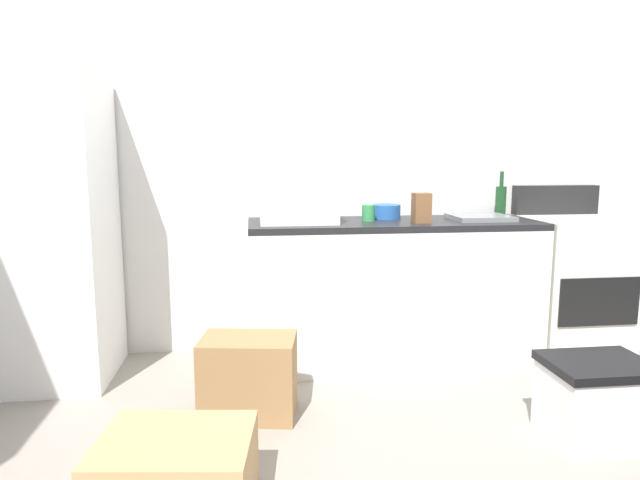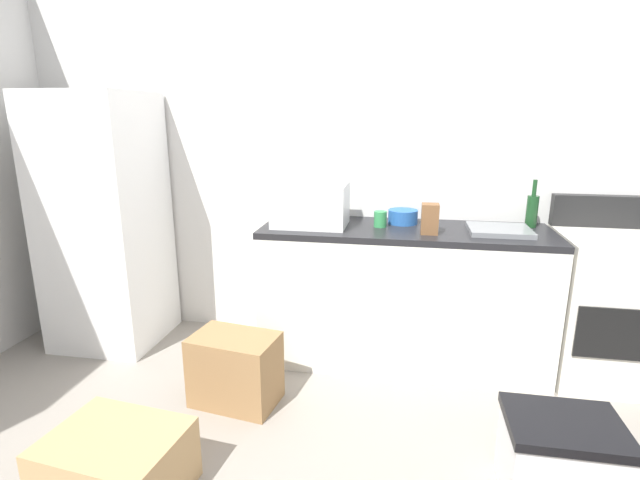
% 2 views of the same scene
% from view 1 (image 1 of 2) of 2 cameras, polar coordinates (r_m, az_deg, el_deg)
% --- Properties ---
extents(ground_plane, '(6.00, 6.00, 0.00)m').
position_cam_1_polar(ground_plane, '(2.54, 7.47, -22.01)').
color(ground_plane, gray).
extents(wall_back, '(5.00, 0.10, 2.60)m').
position_cam_1_polar(wall_back, '(3.71, 1.84, 8.72)').
color(wall_back, silver).
rests_on(wall_back, ground_plane).
extents(kitchen_counter, '(1.80, 0.60, 0.90)m').
position_cam_1_polar(kitchen_counter, '(3.53, 7.49, -5.27)').
color(kitchen_counter, silver).
rests_on(kitchen_counter, ground_plane).
extents(refrigerator, '(0.68, 0.66, 1.74)m').
position_cam_1_polar(refrigerator, '(3.50, -26.68, 0.75)').
color(refrigerator, white).
rests_on(refrigerator, ground_plane).
extents(stove_oven, '(0.60, 0.61, 1.10)m').
position_cam_1_polar(stove_oven, '(4.01, 24.67, -4.09)').
color(stove_oven, silver).
rests_on(stove_oven, ground_plane).
extents(microwave, '(0.46, 0.34, 0.27)m').
position_cam_1_polar(microwave, '(3.31, -2.29, 4.14)').
color(microwave, white).
rests_on(microwave, kitchen_counter).
extents(sink_basin, '(0.36, 0.32, 0.03)m').
position_cam_1_polar(sink_basin, '(3.61, 16.34, 2.27)').
color(sink_basin, slate).
rests_on(sink_basin, kitchen_counter).
extents(wine_bottle, '(0.07, 0.07, 0.30)m').
position_cam_1_polar(wine_bottle, '(3.87, 18.31, 3.98)').
color(wine_bottle, '#193F1E').
rests_on(wine_bottle, kitchen_counter).
extents(coffee_mug, '(0.08, 0.08, 0.10)m').
position_cam_1_polar(coffee_mug, '(3.41, 5.07, 2.82)').
color(coffee_mug, '#338C4C').
rests_on(coffee_mug, kitchen_counter).
extents(knife_block, '(0.10, 0.10, 0.18)m').
position_cam_1_polar(knife_block, '(3.36, 10.52, 3.31)').
color(knife_block, brown).
rests_on(knife_block, kitchen_counter).
extents(mixing_bowl, '(0.19, 0.19, 0.09)m').
position_cam_1_polar(mixing_bowl, '(3.57, 6.85, 2.96)').
color(mixing_bowl, '#2659A5').
rests_on(mixing_bowl, kitchen_counter).
extents(cardboard_box_medium, '(0.60, 0.50, 0.30)m').
position_cam_1_polar(cardboard_box_medium, '(2.22, -14.73, -22.67)').
color(cardboard_box_medium, tan).
rests_on(cardboard_box_medium, ground_plane).
extents(cardboard_box_small, '(0.51, 0.37, 0.40)m').
position_cam_1_polar(cardboard_box_small, '(2.86, -7.45, -13.91)').
color(cardboard_box_small, olive).
rests_on(cardboard_box_small, ground_plane).
extents(storage_bin, '(0.46, 0.36, 0.38)m').
position_cam_1_polar(storage_bin, '(2.90, 26.85, -14.66)').
color(storage_bin, silver).
rests_on(storage_bin, ground_plane).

